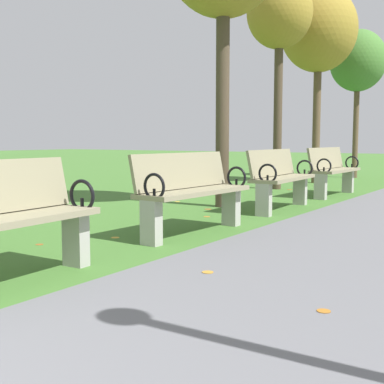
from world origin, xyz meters
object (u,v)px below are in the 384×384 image
(park_bench_4, at_px, (280,177))
(tree_4, at_px, (319,31))
(tree_3, at_px, (279,16))
(park_bench_3, at_px, (191,190))
(tree_5, at_px, (358,62))
(park_bench_5, at_px, (333,170))

(park_bench_4, height_order, tree_4, tree_4)
(tree_3, bearing_deg, tree_4, 87.10)
(park_bench_3, height_order, tree_5, tree_5)
(park_bench_4, height_order, tree_5, tree_5)
(park_bench_4, xyz_separation_m, park_bench_5, (-0.00, 2.36, 0.00))
(park_bench_5, bearing_deg, tree_4, 116.67)
(park_bench_5, height_order, tree_3, tree_3)
(park_bench_5, relative_size, tree_5, 0.40)
(tree_5, bearing_deg, park_bench_3, -83.96)
(park_bench_4, xyz_separation_m, tree_4, (-1.30, 4.95, 3.12))
(tree_5, bearing_deg, tree_4, -97.54)
(park_bench_3, height_order, tree_4, tree_4)
(park_bench_4, xyz_separation_m, tree_5, (-1.01, 7.17, 2.66))
(park_bench_3, distance_m, park_bench_4, 2.37)
(tree_3, relative_size, tree_5, 1.10)
(tree_3, bearing_deg, park_bench_4, -64.56)
(tree_4, bearing_deg, tree_3, -92.90)
(park_bench_5, distance_m, tree_3, 3.45)
(park_bench_3, xyz_separation_m, tree_4, (-1.30, 7.32, 3.12))
(tree_4, xyz_separation_m, tree_5, (0.29, 2.22, -0.46))
(park_bench_3, relative_size, park_bench_5, 1.01)
(park_bench_3, bearing_deg, tree_5, 96.04)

